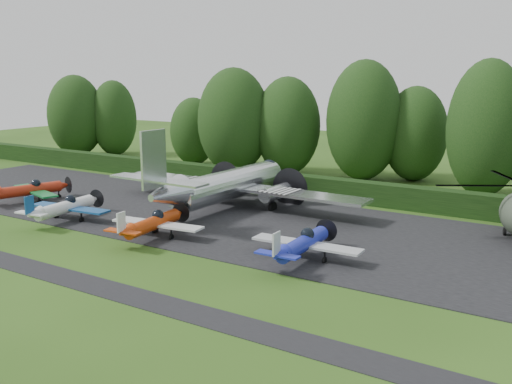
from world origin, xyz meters
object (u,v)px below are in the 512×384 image
Objects in this scene: light_plane_orange at (153,223)px; light_plane_blue at (303,243)px; transport_plane at (227,184)px; light_plane_red at (30,190)px; light_plane_white at (65,207)px.

light_plane_orange is 11.27m from light_plane_blue.
light_plane_orange is at bearing -86.82° from transport_plane.
light_plane_blue is (11.21, 1.20, 0.02)m from light_plane_orange.
light_plane_white is (8.27, -2.84, -0.01)m from light_plane_red.
light_plane_red is at bearing 177.56° from light_plane_orange.
light_plane_blue reaches higher than light_plane_orange.
transport_plane is at bearing 56.49° from light_plane_white.
transport_plane is 3.29× the size of light_plane_orange.
light_plane_orange is at bearing 6.74° from light_plane_white.
light_plane_red is at bearing -157.54° from transport_plane.
transport_plane is 18.21m from light_plane_red.
light_plane_white is at bearing -130.86° from transport_plane.
light_plane_red reaches higher than light_plane_white.
light_plane_orange is at bearing -25.25° from light_plane_red.
transport_plane is 14.87m from light_plane_blue.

